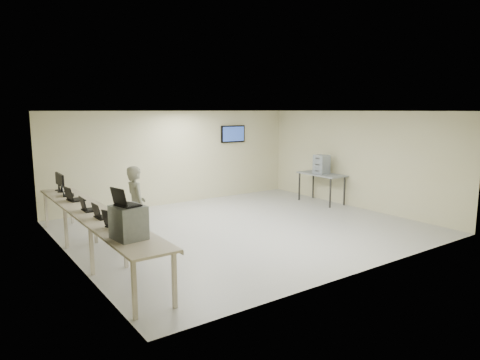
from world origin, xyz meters
TOP-DOWN VIEW (x-y plane):
  - room at (0.03, 0.06)m, footprint 8.01×7.01m
  - workbench at (-3.59, 0.00)m, footprint 0.76×6.00m
  - equipment_box at (-3.65, -2.06)m, footprint 0.48×0.54m
  - laptop_on_box at (-3.71, -2.06)m, footprint 0.38×0.42m
  - laptop_0 at (-3.62, -1.35)m, footprint 0.43×0.46m
  - laptop_1 at (-3.62, -0.58)m, footprint 0.31×0.37m
  - laptop_2 at (-3.66, 0.13)m, footprint 0.30×0.37m
  - laptop_3 at (-3.64, 1.26)m, footprint 0.37×0.43m
  - laptop_4 at (-3.63, 1.90)m, footprint 0.33×0.37m
  - monitor_near at (-3.60, 2.45)m, footprint 0.19×0.43m
  - monitor_far at (-3.60, 2.71)m, footprint 0.19×0.43m
  - soldier at (-2.61, 0.29)m, footprint 0.43×0.63m
  - side_table at (3.60, 0.97)m, footprint 0.70×1.51m
  - storage_bins at (3.58, 0.97)m, footprint 0.36×0.40m

SIDE VIEW (x-z plane):
  - workbench at x=-3.59m, z-range 0.38..1.28m
  - side_table at x=3.60m, z-range 0.38..1.29m
  - soldier at x=-2.61m, z-range 0.00..1.68m
  - laptop_4 at x=-3.63m, z-range 0.84..1.09m
  - laptop_1 at x=-3.62m, z-range 0.83..1.11m
  - laptop_2 at x=-3.66m, z-range 0.83..1.12m
  - laptop_0 at x=-3.62m, z-range 0.83..1.13m
  - laptop_3 at x=-3.64m, z-range 0.82..1.13m
  - equipment_box at x=-3.65m, z-range 0.90..1.41m
  - monitor_near at x=-3.60m, z-range 0.94..1.37m
  - monitor_far at x=-3.60m, z-range 0.94..1.37m
  - storage_bins at x=3.58m, z-range 0.91..1.48m
  - room at x=0.03m, z-range 0.01..2.82m
  - laptop_on_box at x=-3.71m, z-range 1.34..1.63m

